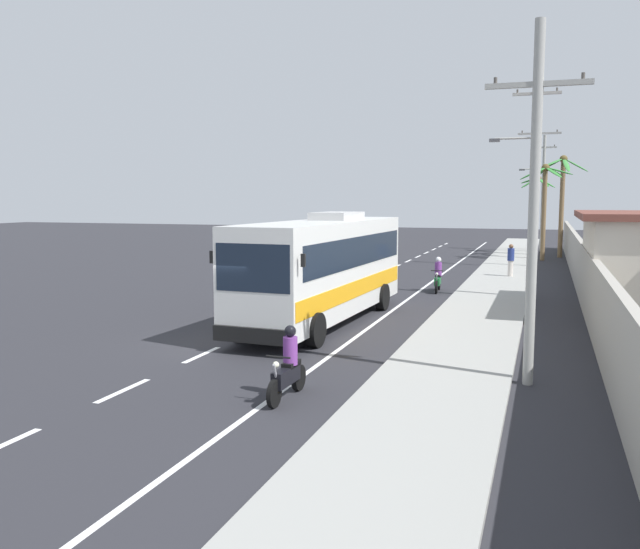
% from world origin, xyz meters
% --- Properties ---
extents(ground_plane, '(160.00, 160.00, 0.00)m').
position_xyz_m(ground_plane, '(0.00, 0.00, 0.00)').
color(ground_plane, '#28282D').
extents(sidewalk_kerb, '(3.20, 90.00, 0.14)m').
position_xyz_m(sidewalk_kerb, '(6.80, 10.00, 0.07)').
color(sidewalk_kerb, '#999993').
rests_on(sidewalk_kerb, ground).
extents(lane_markings, '(3.61, 71.00, 0.01)m').
position_xyz_m(lane_markings, '(2.13, 14.36, 0.00)').
color(lane_markings, white).
rests_on(lane_markings, ground).
extents(boundary_wall, '(0.24, 60.00, 2.40)m').
position_xyz_m(boundary_wall, '(10.60, 14.00, 1.20)').
color(boundary_wall, '#9E998E').
rests_on(boundary_wall, ground).
extents(coach_bus_foreground, '(3.28, 11.13, 3.86)m').
position_xyz_m(coach_bus_foreground, '(1.69, 4.34, 2.01)').
color(coach_bus_foreground, silver).
rests_on(coach_bus_foreground, ground).
extents(motorcycle_beside_bus, '(0.56, 1.96, 1.60)m').
position_xyz_m(motorcycle_beside_bus, '(3.78, -4.49, 0.65)').
color(motorcycle_beside_bus, black).
rests_on(motorcycle_beside_bus, ground).
extents(motorcycle_trailing, '(0.56, 1.96, 1.63)m').
position_xyz_m(motorcycle_trailing, '(4.31, 13.44, 0.66)').
color(motorcycle_trailing, black).
rests_on(motorcycle_trailing, ground).
extents(pedestrian_near_kerb, '(0.36, 0.36, 1.74)m').
position_xyz_m(pedestrian_near_kerb, '(7.27, 19.74, 1.06)').
color(pedestrian_near_kerb, beige).
rests_on(pedestrian_near_kerb, sidewalk_kerb).
extents(utility_pole_nearest, '(2.34, 0.24, 8.36)m').
position_xyz_m(utility_pole_nearest, '(8.75, -1.67, 4.37)').
color(utility_pole_nearest, '#9E9E99').
rests_on(utility_pole_nearest, ground).
extents(utility_pole_mid, '(2.87, 0.24, 9.79)m').
position_xyz_m(utility_pole_mid, '(8.41, 12.15, 5.17)').
color(utility_pole_mid, '#9E9E99').
rests_on(utility_pole_mid, ground).
extents(utility_pole_far, '(2.55, 0.24, 9.65)m').
position_xyz_m(utility_pole_far, '(8.43, 25.97, 5.05)').
color(utility_pole_far, '#9E9E99').
rests_on(utility_pole_far, ground).
extents(utility_pole_distant, '(2.85, 0.24, 9.39)m').
position_xyz_m(utility_pole_distant, '(8.61, 39.79, 4.97)').
color(utility_pole_distant, '#9E9E99').
rests_on(utility_pole_distant, ground).
extents(palm_nearest, '(3.58, 3.21, 6.71)m').
position_xyz_m(palm_nearest, '(8.85, 31.62, 4.80)').
color(palm_nearest, brown).
rests_on(palm_nearest, ground).
extents(palm_second, '(3.42, 3.54, 7.46)m').
position_xyz_m(palm_second, '(10.03, 34.45, 5.00)').
color(palm_second, brown).
rests_on(palm_second, ground).
extents(palm_third, '(2.74, 2.85, 6.16)m').
position_xyz_m(palm_third, '(8.26, 37.93, 4.51)').
color(palm_third, brown).
rests_on(palm_third, ground).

